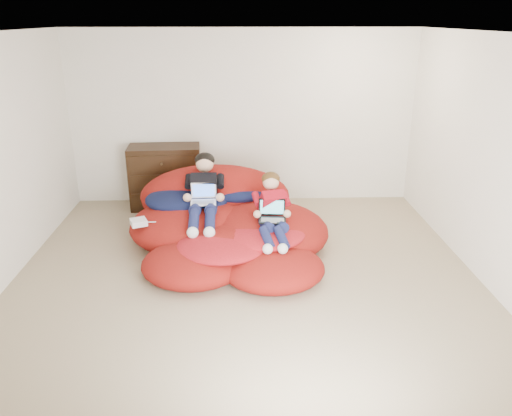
{
  "coord_description": "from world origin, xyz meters",
  "views": [
    {
      "loc": [
        -0.06,
        -4.74,
        2.64
      ],
      "look_at": [
        0.12,
        0.28,
        0.7
      ],
      "focal_mm": 35.0,
      "sensor_mm": 36.0,
      "label": 1
    }
  ],
  "objects_px": {
    "beanbag_pile": "(226,225)",
    "laptop_black": "(272,214)",
    "older_boy": "(204,190)",
    "younger_boy": "(272,208)",
    "dresser": "(166,177)",
    "laptop_white": "(204,197)"
  },
  "relations": [
    {
      "from": "beanbag_pile",
      "to": "laptop_white",
      "type": "bearing_deg",
      "value": 177.55
    },
    {
      "from": "dresser",
      "to": "older_boy",
      "type": "relative_size",
      "value": 0.88
    },
    {
      "from": "older_boy",
      "to": "younger_boy",
      "type": "distance_m",
      "value": 0.91
    },
    {
      "from": "beanbag_pile",
      "to": "younger_boy",
      "type": "bearing_deg",
      "value": -30.72
    },
    {
      "from": "dresser",
      "to": "laptop_white",
      "type": "relative_size",
      "value": 3.38
    },
    {
      "from": "dresser",
      "to": "laptop_white",
      "type": "bearing_deg",
      "value": -64.84
    },
    {
      "from": "dresser",
      "to": "beanbag_pile",
      "type": "xyz_separation_m",
      "value": [
        0.9,
        -1.39,
        -0.19
      ]
    },
    {
      "from": "older_boy",
      "to": "laptop_black",
      "type": "bearing_deg",
      "value": -32.83
    },
    {
      "from": "dresser",
      "to": "older_boy",
      "type": "xyz_separation_m",
      "value": [
        0.65,
        -1.26,
        0.22
      ]
    },
    {
      "from": "beanbag_pile",
      "to": "laptop_white",
      "type": "distance_m",
      "value": 0.45
    },
    {
      "from": "older_boy",
      "to": "laptop_black",
      "type": "distance_m",
      "value": 0.95
    },
    {
      "from": "beanbag_pile",
      "to": "laptop_black",
      "type": "bearing_deg",
      "value": -35.93
    },
    {
      "from": "dresser",
      "to": "laptop_black",
      "type": "xyz_separation_m",
      "value": [
        1.44,
        -1.77,
        0.1
      ]
    },
    {
      "from": "dresser",
      "to": "laptop_black",
      "type": "height_order",
      "value": "dresser"
    },
    {
      "from": "younger_boy",
      "to": "laptop_white",
      "type": "bearing_deg",
      "value": 157.43
    },
    {
      "from": "older_boy",
      "to": "younger_boy",
      "type": "bearing_deg",
      "value": -29.11
    },
    {
      "from": "beanbag_pile",
      "to": "younger_boy",
      "type": "height_order",
      "value": "younger_boy"
    },
    {
      "from": "beanbag_pile",
      "to": "older_boy",
      "type": "distance_m",
      "value": 0.5
    },
    {
      "from": "older_boy",
      "to": "younger_boy",
      "type": "relative_size",
      "value": 1.21
    },
    {
      "from": "older_boy",
      "to": "laptop_white",
      "type": "bearing_deg",
      "value": -90.0
    },
    {
      "from": "laptop_black",
      "to": "dresser",
      "type": "bearing_deg",
      "value": 129.07
    },
    {
      "from": "older_boy",
      "to": "laptop_black",
      "type": "relative_size",
      "value": 3.7
    }
  ]
}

